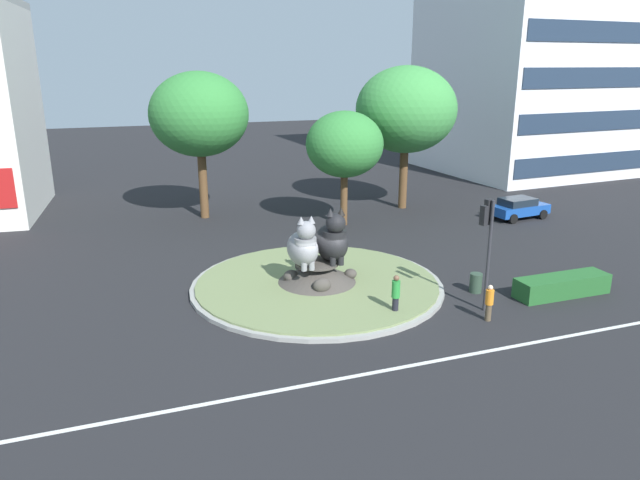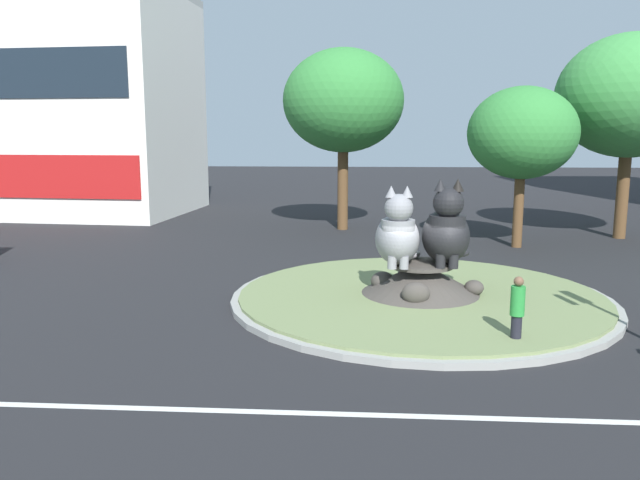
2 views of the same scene
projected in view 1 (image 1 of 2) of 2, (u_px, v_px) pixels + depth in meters
ground_plane at (317, 287)px, 27.55m from camera, size 160.00×160.00×0.00m
lane_centreline at (396, 368)px, 20.17m from camera, size 112.00×0.20×0.01m
roundabout_island at (317, 281)px, 27.46m from camera, size 11.78×11.78×1.23m
cat_statue_grey at (303, 247)px, 26.44m from camera, size 1.61×2.50×2.45m
cat_statue_black at (332, 241)px, 27.14m from camera, size 1.73×2.61×2.65m
traffic_light_mast at (488, 231)px, 23.96m from camera, size 0.71×0.60×4.79m
office_tower at (533, 36)px, 54.32m from camera, size 17.20×16.70×25.07m
clipped_hedge_strip at (562, 286)px, 26.44m from camera, size 4.51×1.20×0.90m
broadleaf_tree_behind_island at (199, 115)px, 37.97m from camera, size 6.42×6.42×9.64m
second_tree_near_tower at (406, 110)px, 40.65m from camera, size 7.01×7.01×9.97m
third_tree_left at (345, 145)px, 36.66m from camera, size 4.88×4.88×7.29m
pedestrian_orange_shirt at (489, 302)px, 23.71m from camera, size 0.33×0.33×1.54m
pedestrian_green_shirt at (396, 295)px, 24.08m from camera, size 0.35×0.35×1.80m
hatchback_near_shophouse at (519, 208)px, 39.47m from camera, size 4.17×2.32×1.42m
litter_bin at (476, 283)px, 26.78m from camera, size 0.56×0.56×0.90m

